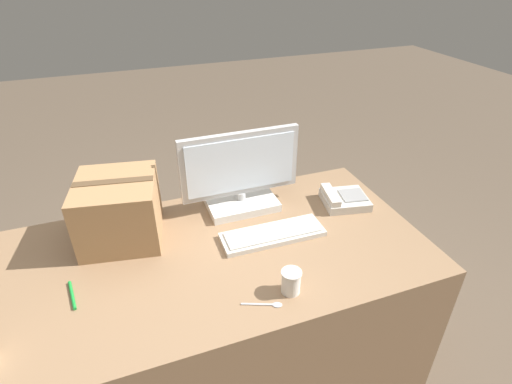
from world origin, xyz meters
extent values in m
plane|color=brown|center=(0.00, 0.00, 0.00)|extent=(12.00, 12.00, 0.00)
cube|color=#8C6B4C|center=(0.00, 0.00, 0.37)|extent=(1.80, 0.90, 0.75)
cube|color=white|center=(0.23, 0.28, 0.76)|extent=(0.32, 0.23, 0.04)
cylinder|color=#B2B2B2|center=(0.23, 0.28, 0.80)|extent=(0.04, 0.04, 0.04)
cube|color=#B2B2B2|center=(0.23, 0.28, 0.97)|extent=(0.55, 0.03, 0.30)
cube|color=silver|center=(0.23, 0.27, 0.97)|extent=(0.50, 0.01, 0.25)
cube|color=beige|center=(0.28, 0.01, 0.76)|extent=(0.45, 0.15, 0.02)
cube|color=#B7B2A8|center=(0.28, 0.01, 0.77)|extent=(0.41, 0.12, 0.01)
cube|color=beige|center=(0.71, 0.13, 0.77)|extent=(0.24, 0.22, 0.04)
cube|color=beige|center=(0.64, 0.14, 0.80)|extent=(0.08, 0.18, 0.03)
cube|color=gray|center=(0.74, 0.12, 0.79)|extent=(0.13, 0.13, 0.01)
cylinder|color=white|center=(0.22, -0.31, 0.79)|extent=(0.07, 0.07, 0.09)
cylinder|color=white|center=(0.22, -0.31, 0.83)|extent=(0.07, 0.07, 0.01)
cube|color=#B2B2B7|center=(0.09, -0.33, 0.75)|extent=(0.11, 0.05, 0.00)
ellipsoid|color=#B2B2B7|center=(0.15, -0.35, 0.75)|extent=(0.04, 0.04, 0.00)
cube|color=#9E754C|center=(-0.31, 0.24, 0.88)|extent=(0.37, 0.38, 0.27)
cube|color=brown|center=(-0.31, 0.24, 1.01)|extent=(0.31, 0.09, 0.00)
cylinder|color=#198C33|center=(-0.51, -0.06, 0.75)|extent=(0.03, 0.15, 0.01)
camera|label=1|loc=(-0.25, -1.24, 1.80)|focal=28.00mm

